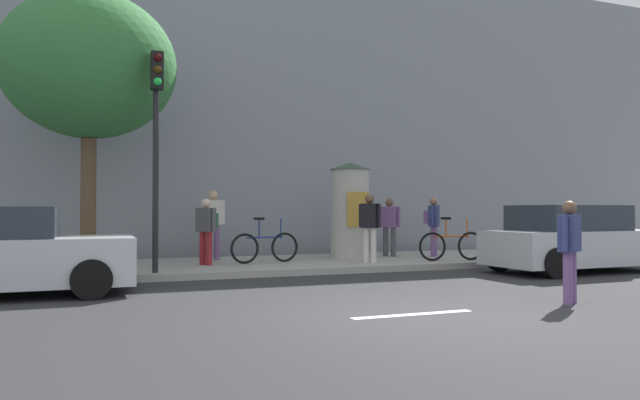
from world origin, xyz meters
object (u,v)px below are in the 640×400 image
Objects in this scene: traffic_light at (156,125)px; parked_car_blue at (573,240)px; street_tree at (89,67)px; bicycle_leaning at (452,245)px; poster_column at (350,209)px; pedestrian_with_backpack at (389,222)px; bicycle_upright at (265,247)px; pedestrian_in_dark_shirt at (370,223)px; pedestrian_in_red_top at (213,218)px; pedestrian_in_light_jacket at (433,221)px; pedestrian_tallest at (570,243)px; pedestrian_with_bag at (207,226)px.

parked_car_blue is at bearing -10.78° from traffic_light.
street_tree reaches higher than bicycle_leaning.
poster_column is at bearing 135.67° from parked_car_blue.
poster_column is at bearing -173.87° from pedestrian_with_backpack.
bicycle_upright is at bearing 153.52° from parked_car_blue.
street_tree is at bearing 171.83° from bicycle_leaning.
parked_car_blue is (6.38, -3.18, 0.19)m from bicycle_upright.
pedestrian_with_backpack is (7.70, 0.61, -3.47)m from street_tree.
pedestrian_in_dark_shirt is at bearing -94.26° from poster_column.
traffic_light is at bearing -121.04° from pedestrian_in_red_top.
bicycle_leaning is at bearing -8.17° from street_tree.
pedestrian_with_backpack is (1.35, 1.55, -0.03)m from pedestrian_in_dark_shirt.
traffic_light is at bearing -177.04° from bicycle_leaning.
pedestrian_in_dark_shirt is 0.94× the size of bicycle_upright.
pedestrian_in_red_top is (-4.75, 0.58, 0.13)m from pedestrian_with_backpack.
poster_column is 2.79m from bicycle_leaning.
parked_car_blue is (2.64, -3.93, -0.35)m from pedestrian_with_backpack.
traffic_light is 0.74× the size of street_tree.
pedestrian_in_light_jacket is at bearing 23.56° from pedestrian_in_dark_shirt.
pedestrian_in_red_top reaches higher than pedestrian_with_backpack.
pedestrian_tallest is 5.94m from pedestrian_in_dark_shirt.
poster_column reaches higher than pedestrian_in_dark_shirt.
pedestrian_tallest is (6.82, -6.85, -3.64)m from street_tree.
pedestrian_with_backpack reaches higher than pedestrian_with_bag.
pedestrian_in_light_jacket is 1.50m from bicycle_leaning.
pedestrian_tallest is at bearing -66.89° from bicycle_upright.
street_tree is at bearing 171.65° from pedestrian_in_dark_shirt.
pedestrian_with_backpack is 3.86m from bicycle_upright.
pedestrian_in_light_jacket reaches higher than pedestrian_with_backpack.
pedestrian_tallest is at bearing -105.72° from pedestrian_in_light_jacket.
pedestrian_with_bag is 0.36× the size of parked_car_blue.
pedestrian_in_light_jacket is 3.80m from parked_car_blue.
pedestrian_with_backpack is at bearing 4.56° from street_tree.
poster_column is at bearing 92.86° from pedestrian_tallest.
pedestrian_in_red_top is at bearing 147.94° from pedestrian_in_dark_shirt.
street_tree is at bearing 128.70° from traffic_light.
pedestrian_in_dark_shirt is 0.93× the size of pedestrian_in_red_top.
bicycle_leaning is at bearing -13.44° from bicycle_upright.
pedestrian_with_bag is (2.54, -0.19, -3.50)m from street_tree.
poster_column is 3.98m from pedestrian_with_bag.
pedestrian_with_backpack is at bearing 113.20° from bicycle_leaning.
bicycle_upright is (-4.83, -0.27, -0.58)m from pedestrian_in_light_jacket.
pedestrian_with_bag is at bearing -106.38° from pedestrian_in_red_top.
street_tree is 3.40× the size of pedestrian_in_red_top.
bicycle_upright is at bearing 28.52° from traffic_light.
bicycle_upright is (-2.39, 0.80, -0.57)m from pedestrian_in_dark_shirt.
street_tree is 3.42× the size of bicycle_upright.
poster_column is 3.58m from pedestrian_in_red_top.
pedestrian_tallest is 4.99m from parked_car_blue.
pedestrian_in_red_top is (0.41, 1.38, 0.15)m from pedestrian_with_bag.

